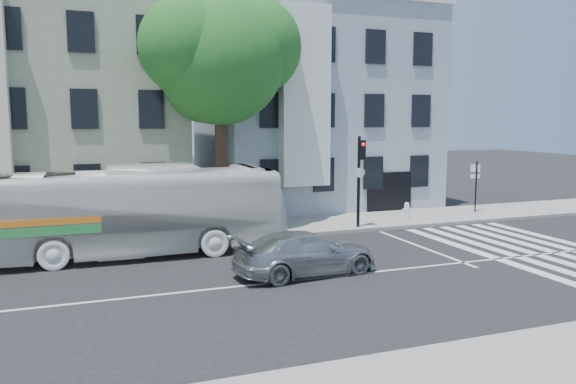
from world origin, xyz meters
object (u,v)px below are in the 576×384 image
bus (122,212)px  sedan (306,253)px  fire_hydrant (407,210)px  traffic_signal (360,170)px

bus → sedan: bus is taller
fire_hydrant → traffic_signal: bearing=-159.2°
traffic_signal → sedan: bearing=-135.0°
bus → fire_hydrant: 13.80m
bus → traffic_signal: 10.41m
traffic_signal → fire_hydrant: 4.10m
sedan → bus: bearing=43.5°
sedan → fire_hydrant: sedan is taller
sedan → fire_hydrant: size_ratio=5.96×
bus → sedan: (5.35, -4.54, -0.95)m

